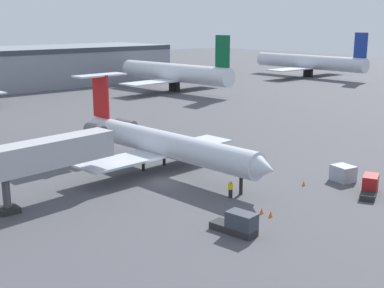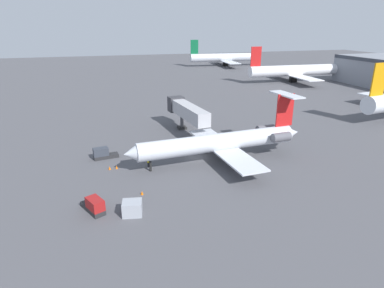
{
  "view_description": "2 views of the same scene",
  "coord_description": "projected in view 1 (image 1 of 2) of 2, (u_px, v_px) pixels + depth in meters",
  "views": [
    {
      "loc": [
        -32.55,
        -41.87,
        16.78
      ],
      "look_at": [
        3.11,
        -0.91,
        3.75
      ],
      "focal_mm": 48.16,
      "sensor_mm": 36.0,
      "label": 1
    },
    {
      "loc": [
        48.39,
        -15.71,
        21.0
      ],
      "look_at": [
        -0.16,
        -0.9,
        2.49
      ],
      "focal_mm": 30.76,
      "sensor_mm": 36.0,
      "label": 2
    }
  ],
  "objects": [
    {
      "name": "ground_crew_marshaller",
      "position": [
        231.0,
        189.0,
        49.91
      ],
      "size": [
        0.46,
        0.38,
        1.69
      ],
      "color": "black",
      "rests_on": "ground_plane"
    },
    {
      "name": "parked_airliner_east_mid",
      "position": [
        175.0,
        73.0,
        124.58
      ],
      "size": [
        29.61,
        35.03,
        13.74
      ],
      "color": "silver",
      "rests_on": "ground_plane"
    },
    {
      "name": "regional_jet",
      "position": [
        160.0,
        142.0,
        58.68
      ],
      "size": [
        20.77,
        30.65,
        10.18
      ],
      "color": "silver",
      "rests_on": "ground_plane"
    },
    {
      "name": "traffic_cone_far",
      "position": [
        271.0,
        214.0,
        45.17
      ],
      "size": [
        0.36,
        0.36,
        0.55
      ],
      "color": "orange",
      "rests_on": "ground_plane"
    },
    {
      "name": "jet_bridge",
      "position": [
        28.0,
        159.0,
        46.81
      ],
      "size": [
        16.03,
        4.6,
        6.26
      ],
      "color": "#ADADB2",
      "rests_on": "ground_plane"
    },
    {
      "name": "traffic_cone_mid",
      "position": [
        304.0,
        183.0,
        53.75
      ],
      "size": [
        0.36,
        0.36,
        0.55
      ],
      "color": "orange",
      "rests_on": "ground_plane"
    },
    {
      "name": "parked_airliner_east_end",
      "position": [
        309.0,
        62.0,
        157.36
      ],
      "size": [
        32.41,
        38.58,
        13.61
      ],
      "color": "silver",
      "rests_on": "ground_plane"
    },
    {
      "name": "baggage_tug_lead",
      "position": [
        370.0,
        186.0,
        50.83
      ],
      "size": [
        4.22,
        2.95,
        1.9
      ],
      "color": "#262628",
      "rests_on": "ground_plane"
    },
    {
      "name": "ground_plane",
      "position": [
        165.0,
        181.0,
        55.42
      ],
      "size": [
        400.0,
        400.0,
        0.1
      ],
      "primitive_type": "cube",
      "color": "#4C4C51"
    },
    {
      "name": "traffic_cone_near",
      "position": [
        262.0,
        211.0,
        45.94
      ],
      "size": [
        0.36,
        0.36,
        0.55
      ],
      "color": "orange",
      "rests_on": "ground_plane"
    },
    {
      "name": "cargo_container_uld",
      "position": [
        343.0,
        173.0,
        55.14
      ],
      "size": [
        2.29,
        2.58,
        1.71
      ],
      "color": "#999EA8",
      "rests_on": "ground_plane"
    },
    {
      "name": "baggage_tug_trailing",
      "position": [
        238.0,
        224.0,
        41.43
      ],
      "size": [
        1.96,
        4.16,
        1.9
      ],
      "color": "#262628",
      "rests_on": "ground_plane"
    }
  ]
}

